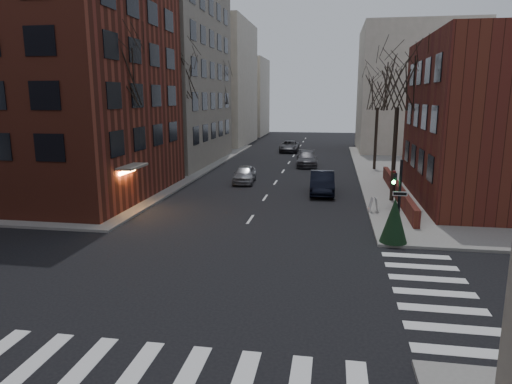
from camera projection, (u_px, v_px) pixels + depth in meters
ground at (188, 311)px, 15.48m from camera, size 160.00×160.00×0.00m
sidewalk_far_left at (16, 163)px, 49.12m from camera, size 44.00×44.00×0.15m
building_left_brick at (45, 70)px, 32.06m from camera, size 15.00×15.00×18.00m
building_left_tan at (129, 30)px, 48.17m from camera, size 18.00×18.00×28.00m
low_wall_right at (397, 190)px, 32.17m from camera, size 0.35×16.00×1.00m
building_distant_la at (203, 84)px, 69.14m from camera, size 14.00×16.00×18.00m
building_distant_ra at (414, 90)px, 59.65m from camera, size 14.00×14.00×16.00m
building_distant_lb at (239, 97)px, 85.63m from camera, size 10.00×12.00×14.00m
traffic_signal at (398, 205)px, 22.48m from camera, size 0.76×0.44×4.00m
tree_left_a at (118, 75)px, 28.67m from camera, size 4.18×4.18×10.26m
tree_left_b at (180, 76)px, 40.16m from camera, size 4.40×4.40×10.80m
tree_left_c at (219, 89)px, 53.86m from camera, size 3.96×3.96×9.72m
tree_right_a at (399, 83)px, 29.77m from camera, size 3.96×3.96×9.72m
tree_right_b at (378, 92)px, 43.37m from camera, size 3.74×3.74×9.18m
streetlamp_near at (173, 133)px, 37.17m from camera, size 0.36×0.36×6.28m
streetlamp_far at (228, 120)px, 56.47m from camera, size 0.36×0.36×6.28m
parked_sedan at (322, 183)px, 34.09m from camera, size 1.92×5.09×1.66m
car_lane_silver at (245, 174)px, 38.46m from camera, size 1.97×4.35×1.45m
car_lane_gray at (307, 159)px, 47.63m from camera, size 2.49×5.40×1.53m
car_lane_far at (289, 146)px, 59.95m from camera, size 2.45×5.21×1.44m
sandwich_board at (374, 205)px, 28.12m from camera, size 0.49×0.63×0.93m
evergreen_shrub at (394, 220)px, 22.16m from camera, size 1.76×1.76×2.22m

